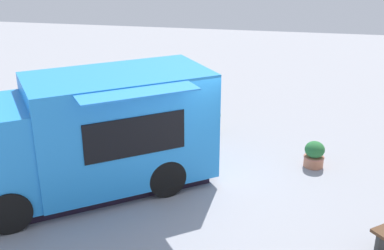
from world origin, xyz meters
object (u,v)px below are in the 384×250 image
(food_truck, at_px, (88,138))
(planter_flowering_near, at_px, (211,119))
(person_customer, at_px, (81,98))
(planter_flowering_far, at_px, (314,154))

(food_truck, height_order, planter_flowering_near, food_truck)
(food_truck, bearing_deg, person_customer, -153.83)
(food_truck, relative_size, planter_flowering_near, 7.87)
(person_customer, relative_size, planter_flowering_near, 1.21)
(food_truck, distance_m, planter_flowering_far, 5.32)
(planter_flowering_near, relative_size, planter_flowering_far, 1.09)
(food_truck, height_order, planter_flowering_far, food_truck)
(person_customer, distance_m, planter_flowering_near, 4.61)
(person_customer, bearing_deg, planter_flowering_near, 75.93)
(person_customer, xyz_separation_m, planter_flowering_far, (2.90, 7.26, -0.01))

